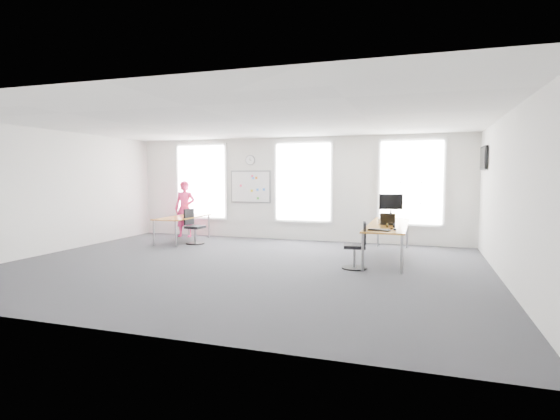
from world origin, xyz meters
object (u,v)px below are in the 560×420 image
(chair_right, at_px, (357,248))
(chair_left, at_px, (193,228))
(headphones, at_px, (390,225))
(person, at_px, (185,209))
(desk_left, at_px, (183,219))
(desk_right, at_px, (388,226))
(keyboard, at_px, (379,230))
(monitor, at_px, (391,204))

(chair_right, height_order, chair_left, chair_left)
(chair_right, distance_m, headphones, 1.00)
(person, distance_m, headphones, 6.74)
(desk_left, relative_size, person, 1.15)
(desk_right, xyz_separation_m, headphones, (0.09, -0.68, 0.10))
(desk_right, relative_size, keyboard, 7.48)
(desk_left, height_order, monitor, monitor)
(chair_left, relative_size, keyboard, 2.24)
(desk_left, height_order, headphones, headphones)
(monitor, bearing_deg, person, 161.10)
(chair_right, relative_size, headphones, 5.30)
(desk_right, bearing_deg, chair_left, 174.50)
(desk_left, xyz_separation_m, chair_right, (5.25, -2.09, -0.25))
(desk_left, height_order, keyboard, keyboard)
(chair_left, xyz_separation_m, person, (-0.93, 1.15, 0.44))
(desk_left, bearing_deg, monitor, 2.87)
(desk_right, height_order, monitor, monitor)
(person, bearing_deg, monitor, -16.28)
(desk_right, height_order, person, person)
(desk_left, xyz_separation_m, monitor, (5.74, 0.29, 0.51))
(keyboard, bearing_deg, person, 169.09)
(chair_left, bearing_deg, desk_left, 71.02)
(chair_left, height_order, headphones, chair_left)
(keyboard, height_order, headphones, headphones)
(keyboard, bearing_deg, desk_right, 101.10)
(chair_left, distance_m, monitor, 5.36)
(person, bearing_deg, chair_right, -38.18)
(chair_left, distance_m, headphones, 5.53)
(chair_right, height_order, monitor, monitor)
(person, relative_size, monitor, 2.68)
(desk_right, xyz_separation_m, monitor, (-0.02, 1.01, 0.44))
(desk_right, relative_size, headphones, 18.06)
(desk_left, bearing_deg, keyboard, -19.59)
(chair_right, bearing_deg, chair_left, -120.31)
(chair_right, xyz_separation_m, person, (-5.73, 3.02, 0.45))
(headphones, xyz_separation_m, monitor, (-0.11, 1.70, 0.34))
(chair_left, bearing_deg, headphones, -96.11)
(chair_right, relative_size, monitor, 1.47)
(chair_left, distance_m, keyboard, 5.53)
(chair_right, relative_size, keyboard, 2.20)
(keyboard, distance_m, monitor, 2.34)
(person, xyz_separation_m, keyboard, (6.15, -2.95, -0.07))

